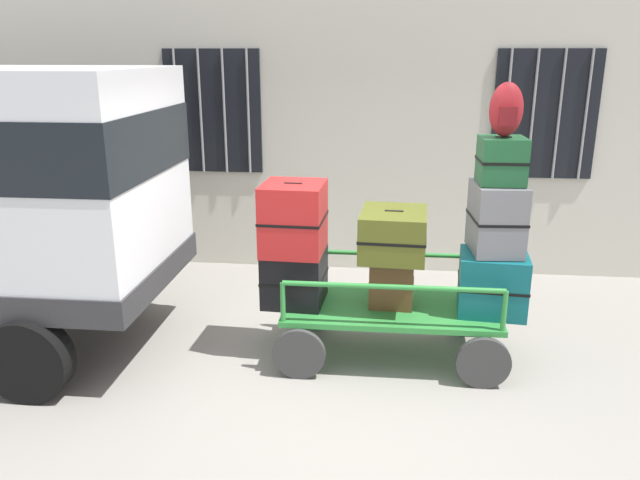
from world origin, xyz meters
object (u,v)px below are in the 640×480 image
Objects in this scene: suitcase_midleft_middle at (393,234)px; suitcase_center_top at (502,160)px; suitcase_center_bottom at (492,283)px; suitcase_left_middle at (294,218)px; suitcase_midleft_bottom at (392,281)px; suitcase_center_middle at (496,218)px; backpack at (506,110)px; luggage_cart at (390,317)px; suitcase_left_bottom at (295,276)px.

suitcase_center_top is at bearing 4.05° from suitcase_midleft_middle.
suitcase_center_bottom is 1.07m from suitcase_center_top.
suitcase_center_top reaches higher than suitcase_left_middle.
suitcase_center_top reaches higher than suitcase_midleft_middle.
suitcase_midleft_bottom is 0.88m from suitcase_center_bottom.
backpack is at bearing -94.18° from suitcase_center_middle.
suitcase_midleft_bottom is 0.45m from suitcase_midleft_middle.
suitcase_midleft_middle is 1.38m from backpack.
suitcase_midleft_bottom is at bearing -90.00° from luggage_cart.
suitcase_center_middle is (0.88, 0.03, 0.95)m from luggage_cart.
luggage_cart is 3.31× the size of suitcase_center_middle.
suitcase_center_top is (0.88, 0.05, 1.10)m from suitcase_midleft_bottom.
suitcase_midleft_middle is at bearing -90.00° from suitcase_midleft_bottom.
suitcase_left_middle is at bearing -179.88° from suitcase_midleft_bottom.
suitcase_left_bottom is 0.88m from suitcase_midleft_bottom.
suitcase_center_middle is at bearing 1.85° from suitcase_left_middle.
suitcase_center_top reaches higher than suitcase_center_bottom.
suitcase_left_bottom is 0.99m from suitcase_midleft_middle.
luggage_cart is 0.36m from suitcase_midleft_bottom.
suitcase_center_middle is (1.76, 0.03, 0.60)m from suitcase_left_bottom.
suitcase_left_middle is 0.88× the size of suitcase_midleft_middle.
suitcase_left_middle reaches higher than suitcase_midleft_middle.
suitcase_left_middle reaches higher than suitcase_center_bottom.
suitcase_center_middle is 1.38× the size of backpack.
suitcase_left_middle is at bearing -178.37° from luggage_cart.
suitcase_left_bottom is at bearing -179.35° from suitcase_center_top.
luggage_cart is at bearing 1.63° from suitcase_left_middle.
backpack is at bearing 94.36° from suitcase_center_bottom.
suitcase_center_bottom is 1.56× the size of suitcase_center_top.
suitcase_center_top is (0.00, -0.01, 0.50)m from suitcase_center_middle.
suitcase_center_top reaches higher than suitcase_left_bottom.
suitcase_left_bottom is 0.94× the size of suitcase_center_bottom.
luggage_cart is at bearing 90.00° from suitcase_midleft_bottom.
suitcase_left_middle is 1.04× the size of suitcase_center_middle.
suitcase_center_top is at bearing 90.00° from suitcase_center_bottom.
suitcase_center_middle is at bearing 4.58° from suitcase_midleft_middle.
suitcase_center_middle is at bearing 0.91° from suitcase_left_bottom.
backpack reaches higher than suitcase_center_middle.
luggage_cart is 4.56× the size of backpack.
suitcase_center_bottom reaches higher than suitcase_left_bottom.
backpack is (-0.00, -0.03, 0.42)m from suitcase_center_top.
suitcase_center_top is 0.92× the size of backpack.
suitcase_left_bottom is 1.47× the size of suitcase_center_top.
backpack is (0.88, -0.00, 1.87)m from luggage_cart.
suitcase_left_bottom is 1.86m from suitcase_center_middle.
backpack is at bearing -0.23° from luggage_cart.
luggage_cart is at bearing -178.46° from suitcase_center_top.
backpack reaches higher than suitcase_left_middle.
suitcase_center_top is (0.88, 0.02, 1.45)m from luggage_cart.
suitcase_center_top is at bearing -90.00° from suitcase_center_middle.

